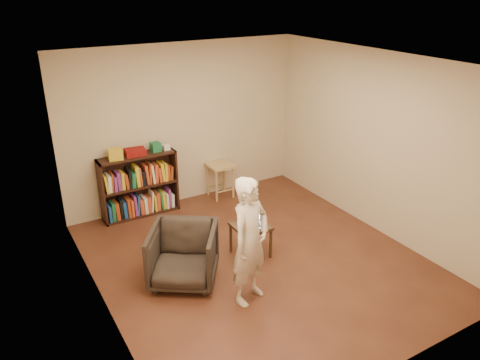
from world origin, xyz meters
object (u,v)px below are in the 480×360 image
stool (220,171)px  armchair (183,255)px  side_table (251,230)px  bookshelf (139,188)px  person (250,241)px  laptop (249,220)px

stool → armchair: (-1.56, -1.95, -0.11)m
armchair → side_table: size_ratio=1.74×
bookshelf → person: person is taller
side_table → person: 1.01m
armchair → laptop: size_ratio=1.88×
bookshelf → side_table: 2.11m
stool → armchair: bearing=-128.6°
bookshelf → person: 2.76m
bookshelf → laptop: size_ratio=2.81×
armchair → laptop: armchair is taller
bookshelf → laptop: (0.87, -1.89, 0.08)m
armchair → side_table: armchair is taller
side_table → laptop: 0.14m
stool → side_table: (-0.54, -1.86, -0.09)m
laptop → bookshelf: bearing=142.2°
stool → armchair: size_ratio=0.73×
stool → person: person is taller
armchair → side_table: (1.02, 0.09, 0.02)m
side_table → stool: bearing=73.8°
armchair → person: 0.96m
bookshelf → armchair: (-0.15, -2.02, -0.07)m
armchair → side_table: bearing=39.3°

